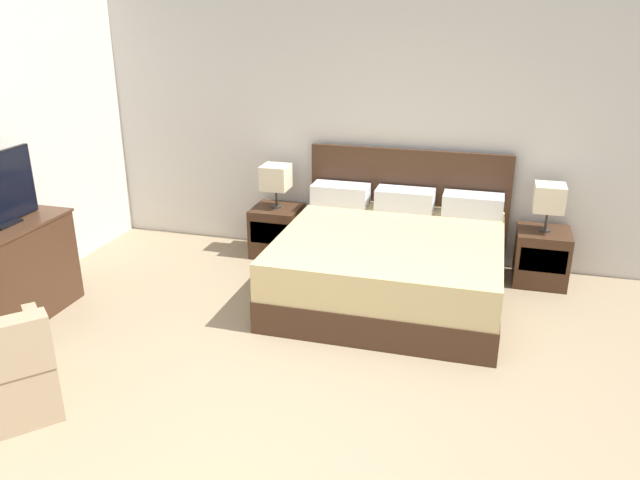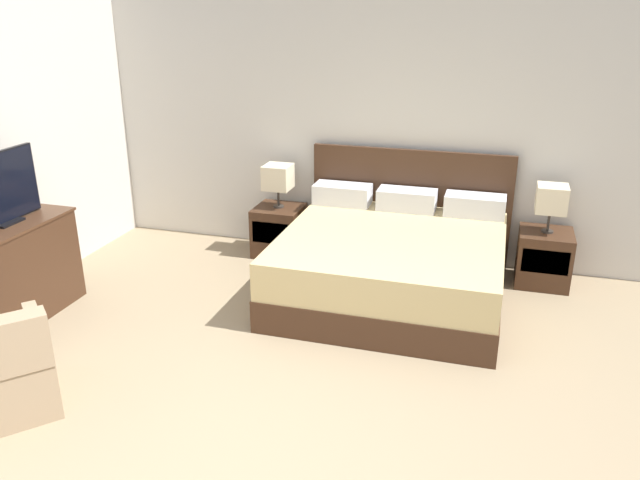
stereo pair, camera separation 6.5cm
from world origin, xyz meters
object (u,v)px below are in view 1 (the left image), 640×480
(nightstand_right, at_px, (541,257))
(table_lamp_left, at_px, (276,178))
(nightstand_left, at_px, (277,231))
(table_lamp_right, at_px, (549,198))
(dresser, at_px, (7,274))
(bed, at_px, (391,261))

(nightstand_right, xyz_separation_m, table_lamp_left, (-2.67, 0.00, 0.58))
(nightstand_left, distance_m, table_lamp_left, 0.58)
(nightstand_right, bearing_deg, table_lamp_right, 90.00)
(nightstand_left, height_order, table_lamp_right, table_lamp_right)
(table_lamp_right, distance_m, dresser, 4.78)
(nightstand_left, bearing_deg, table_lamp_left, 90.00)
(nightstand_right, relative_size, dresser, 0.44)
(bed, bearing_deg, nightstand_left, 153.49)
(nightstand_left, distance_m, dresser, 2.62)
(nightstand_right, relative_size, table_lamp_left, 1.15)
(bed, height_order, table_lamp_right, bed)
(nightstand_left, height_order, nightstand_right, same)
(bed, relative_size, table_lamp_right, 4.47)
(table_lamp_right, bearing_deg, dresser, -154.81)
(dresser, bearing_deg, table_lamp_right, 25.19)
(table_lamp_left, distance_m, table_lamp_right, 2.67)
(nightstand_left, bearing_deg, table_lamp_right, 0.03)
(nightstand_left, relative_size, nightstand_right, 1.00)
(bed, distance_m, table_lamp_right, 1.58)
(nightstand_left, xyz_separation_m, nightstand_right, (2.67, 0.00, 0.00))
(dresser, bearing_deg, table_lamp_left, 50.98)
(table_lamp_right, height_order, dresser, table_lamp_right)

